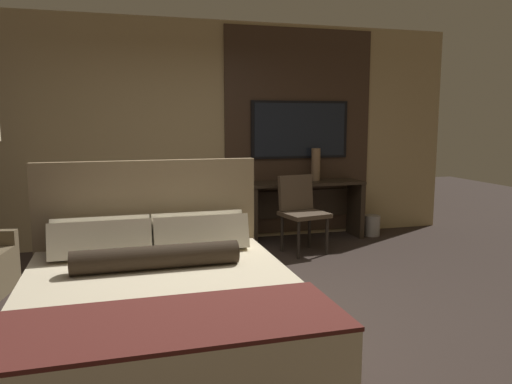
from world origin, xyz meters
The scene contains 8 objects.
ground_plane centered at (0.00, 0.00, 0.00)m, with size 16.00×16.00×0.00m, color #332823.
wall_back_tv_panel centered at (0.17, 2.59, 1.40)m, with size 7.20×0.09×2.80m.
bed centered at (-0.69, -0.42, 0.32)m, with size 1.85×2.17×1.23m.
desk centered at (1.44, 2.33, 0.51)m, with size 1.53×0.46×0.76m.
tv centered at (1.44, 2.52, 1.43)m, with size 1.35×0.04×0.76m.
desk_chair centered at (1.15, 1.73, 0.55)m, with size 0.57×0.57×0.91m.
vase_tall centered at (1.62, 2.39, 0.98)m, with size 0.12×0.12×0.43m.
waste_bin centered at (2.39, 2.23, 0.14)m, with size 0.22×0.22×0.28m.
Camera 1 is at (-0.96, -3.74, 1.57)m, focal length 35.00 mm.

